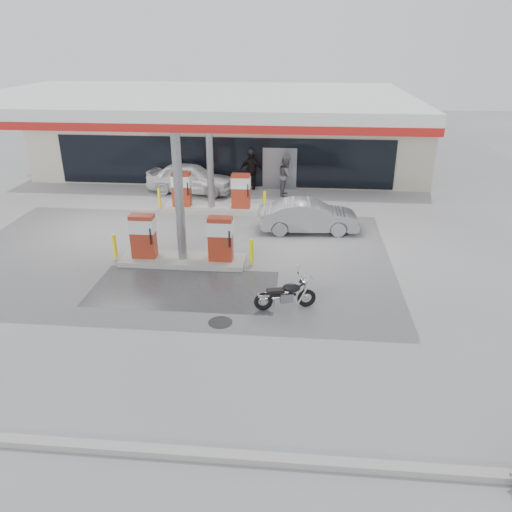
# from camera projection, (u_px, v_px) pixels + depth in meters

# --- Properties ---
(ground) EXTENTS (90.00, 90.00, 0.00)m
(ground) POSITION_uv_depth(u_px,v_px,m) (170.00, 288.00, 16.30)
(ground) COLOR gray
(ground) RESTS_ON ground
(wet_patch) EXTENTS (6.00, 3.00, 0.00)m
(wet_patch) POSITION_uv_depth(u_px,v_px,m) (185.00, 288.00, 16.26)
(wet_patch) COLOR #4C4C4F
(wet_patch) RESTS_ON ground
(drain_cover) EXTENTS (0.70, 0.70, 0.01)m
(drain_cover) POSITION_uv_depth(u_px,v_px,m) (220.00, 322.00, 14.31)
(drain_cover) COLOR #38383A
(drain_cover) RESTS_ON ground
(kerb) EXTENTS (28.00, 0.25, 0.15)m
(kerb) POSITION_uv_depth(u_px,v_px,m) (81.00, 446.00, 9.89)
(kerb) COLOR gray
(kerb) RESTS_ON ground
(store_building) EXTENTS (22.00, 8.22, 4.00)m
(store_building) POSITION_uv_depth(u_px,v_px,m) (234.00, 137.00, 30.02)
(store_building) COLOR beige
(store_building) RESTS_ON ground
(canopy) EXTENTS (16.00, 10.02, 5.51)m
(canopy) POSITION_uv_depth(u_px,v_px,m) (193.00, 102.00, 18.73)
(canopy) COLOR silver
(canopy) RESTS_ON ground
(pump_island_near) EXTENTS (5.14, 1.30, 1.78)m
(pump_island_near) POSITION_uv_depth(u_px,v_px,m) (182.00, 244.00, 17.84)
(pump_island_near) COLOR #9E9E99
(pump_island_near) RESTS_ON ground
(pump_island_far) EXTENTS (5.14, 1.30, 1.78)m
(pump_island_far) POSITION_uv_depth(u_px,v_px,m) (211.00, 196.00, 23.30)
(pump_island_far) COLOR #9E9E99
(pump_island_far) RESTS_ON ground
(parked_motorcycle) EXTENTS (1.87, 0.78, 0.98)m
(parked_motorcycle) POSITION_uv_depth(u_px,v_px,m) (286.00, 295.00, 14.90)
(parked_motorcycle) COLOR black
(parked_motorcycle) RESTS_ON ground
(sedan_white) EXTENTS (4.77, 2.48, 1.55)m
(sedan_white) POSITION_uv_depth(u_px,v_px,m) (190.00, 178.00, 25.98)
(sedan_white) COLOR silver
(sedan_white) RESTS_ON ground
(attendant) EXTENTS (0.81, 1.02, 2.02)m
(attendant) POSITION_uv_depth(u_px,v_px,m) (286.00, 176.00, 25.45)
(attendant) COLOR #5C5B61
(attendant) RESTS_ON ground
(hatchback_silver) EXTENTS (4.18, 1.74, 1.34)m
(hatchback_silver) POSITION_uv_depth(u_px,v_px,m) (309.00, 216.00, 20.75)
(hatchback_silver) COLOR gray
(hatchback_silver) RESTS_ON ground
(parked_car_left) EXTENTS (3.87, 2.17, 1.06)m
(parked_car_left) POSITION_uv_depth(u_px,v_px,m) (63.00, 165.00, 29.69)
(parked_car_left) COLOR #521221
(parked_car_left) RESTS_ON ground
(parked_car_right) EXTENTS (3.89, 2.26, 1.02)m
(parked_car_right) POSITION_uv_depth(u_px,v_px,m) (352.00, 172.00, 28.11)
(parked_car_right) COLOR #16214B
(parked_car_right) RESTS_ON ground
(biker_walking) EXTENTS (1.22, 0.59, 2.02)m
(biker_walking) POSITION_uv_depth(u_px,v_px,m) (251.00, 170.00, 26.52)
(biker_walking) COLOR black
(biker_walking) RESTS_ON ground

